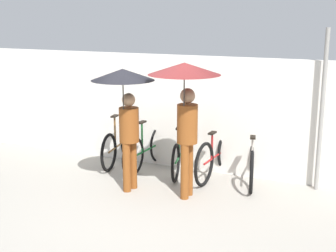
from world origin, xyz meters
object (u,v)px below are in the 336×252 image
(parked_bicycle_0, at_px, (119,144))
(parked_bicycle_2, at_px, (181,153))
(parked_bicycle_1, at_px, (147,149))
(parked_bicycle_4, at_px, (252,162))
(parked_bicycle_3, at_px, (216,156))
(pedestrian_center, at_px, (185,91))
(pedestrian_leading, at_px, (125,96))

(parked_bicycle_0, xyz_separation_m, parked_bicycle_2, (1.31, -0.03, -0.01))
(parked_bicycle_0, height_order, parked_bicycle_2, parked_bicycle_2)
(parked_bicycle_1, height_order, parked_bicycle_4, parked_bicycle_1)
(parked_bicycle_2, height_order, parked_bicycle_4, parked_bicycle_4)
(parked_bicycle_0, height_order, parked_bicycle_1, parked_bicycle_1)
(parked_bicycle_3, height_order, pedestrian_center, pedestrian_center)
(parked_bicycle_1, distance_m, parked_bicycle_3, 1.32)
(parked_bicycle_2, bearing_deg, pedestrian_center, -167.72)
(parked_bicycle_0, relative_size, pedestrian_leading, 0.85)
(parked_bicycle_1, height_order, parked_bicycle_2, parked_bicycle_1)
(parked_bicycle_3, xyz_separation_m, pedestrian_center, (-0.11, -1.19, 1.33))
(parked_bicycle_4, xyz_separation_m, pedestrian_center, (-0.77, -1.17, 1.35))
(pedestrian_leading, bearing_deg, parked_bicycle_2, -102.67)
(parked_bicycle_2, height_order, pedestrian_center, pedestrian_center)
(pedestrian_center, bearing_deg, pedestrian_leading, 5.54)
(parked_bicycle_3, bearing_deg, pedestrian_center, 177.83)
(parked_bicycle_0, xyz_separation_m, parked_bicycle_3, (1.97, 0.01, 0.02))
(parked_bicycle_0, distance_m, parked_bicycle_1, 0.67)
(parked_bicycle_0, xyz_separation_m, parked_bicycle_4, (2.63, -0.01, -0.01))
(parked_bicycle_1, xyz_separation_m, pedestrian_center, (1.20, -1.09, 1.33))
(parked_bicycle_2, bearing_deg, pedestrian_leading, 147.52)
(parked_bicycle_0, distance_m, parked_bicycle_2, 1.32)
(parked_bicycle_0, relative_size, pedestrian_center, 0.80)
(parked_bicycle_1, xyz_separation_m, pedestrian_leading, (0.22, -1.18, 1.20))
(parked_bicycle_2, height_order, pedestrian_leading, pedestrian_leading)
(parked_bicycle_4, bearing_deg, parked_bicycle_2, 77.04)
(pedestrian_center, bearing_deg, parked_bicycle_3, -95.23)
(parked_bicycle_0, distance_m, pedestrian_leading, 1.96)
(parked_bicycle_0, distance_m, pedestrian_center, 2.58)
(parked_bicycle_2, bearing_deg, parked_bicycle_3, -99.88)
(pedestrian_leading, distance_m, pedestrian_center, 0.99)
(parked_bicycle_1, bearing_deg, parked_bicycle_2, -82.60)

